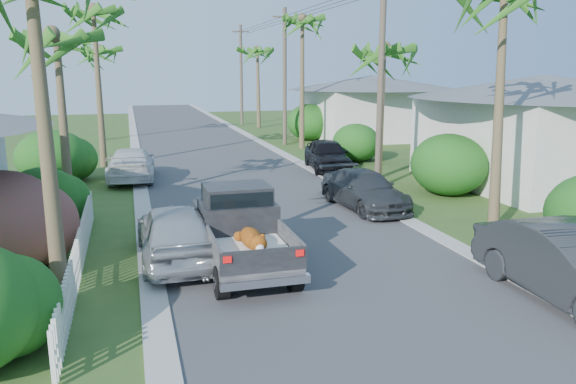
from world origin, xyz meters
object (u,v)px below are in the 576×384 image
object	(u,v)px
palm_l_c	(93,10)
utility_pole_b	(381,80)
pickup_truck	(240,226)
palm_l_b	(56,35)
palm_r_d	(258,49)
parked_car_ln	(175,233)
house_right_near	(541,134)
parked_car_rf	(327,155)
palm_l_d	(97,49)
utility_pole_d	(241,74)
parked_car_lf	(131,164)
parked_car_rn	(572,266)
house_right_far	(373,109)
parked_car_rm	(364,190)
utility_pole_c	(285,76)
palm_r_c	(302,19)
palm_r_b	(383,48)

from	to	relation	value
palm_l_c	utility_pole_b	xyz separation A→B (m)	(11.60, -9.00, -3.31)
pickup_truck	palm_l_c	xyz separation A→B (m)	(-4.02, 16.91, 6.90)
pickup_truck	palm_l_b	distance (m)	9.87
palm_r_d	palm_l_b	bearing A→B (deg)	-115.41
palm_l_c	utility_pole_b	bearing A→B (deg)	-37.81
parked_car_ln	house_right_near	distance (m)	17.82
parked_car_rf	palm_l_b	bearing A→B (deg)	-146.33
palm_l_d	utility_pole_d	world-z (taller)	utility_pole_d
palm_l_d	palm_r_d	bearing A→B (deg)	24.78
palm_l_d	palm_l_b	bearing A→B (deg)	-90.78
parked_car_lf	utility_pole_d	world-z (taller)	utility_pole_d
parked_car_rn	utility_pole_b	distance (m)	13.00
house_right_near	house_right_far	bearing A→B (deg)	90.00
utility_pole_b	utility_pole_d	distance (m)	30.00
parked_car_rm	utility_pole_b	world-z (taller)	utility_pole_b
parked_car_rf	palm_l_b	xyz separation A→B (m)	(-11.80, -5.75, 5.37)
pickup_truck	palm_r_d	world-z (taller)	palm_r_d
parked_car_rn	utility_pole_c	size ratio (longest dim) A/B	0.56
palm_l_d	utility_pole_b	bearing A→B (deg)	-60.05
parked_car_ln	palm_l_c	distance (m)	17.96
palm_l_b	palm_r_d	xyz separation A→B (m)	(13.30, 28.00, 0.59)
palm_r_d	house_right_far	size ratio (longest dim) A/B	0.89
parked_car_rn	utility_pole_c	world-z (taller)	utility_pole_c
palm_l_d	parked_car_rm	bearing A→B (deg)	-67.34
parked_car_lf	house_right_far	distance (m)	21.52
house_right_near	utility_pole_d	bearing A→B (deg)	103.43
palm_r_c	utility_pole_c	world-z (taller)	palm_r_c
palm_r_c	utility_pole_c	bearing A→B (deg)	106.70
palm_l_c	house_right_far	world-z (taller)	palm_l_c
palm_r_d	utility_pole_d	xyz separation A→B (m)	(-0.90, 3.00, -2.14)
parked_car_rf	house_right_far	xyz separation A→B (m)	(8.00, 12.25, 1.34)
parked_car_rn	parked_car_rm	world-z (taller)	parked_car_rn
utility_pole_d	palm_r_b	bearing A→B (deg)	-87.95
house_right_far	utility_pole_b	bearing A→B (deg)	-113.52
palm_l_c	palm_r_b	distance (m)	14.55
parked_car_rf	utility_pole_d	xyz separation A→B (m)	(0.60, 25.25, 3.82)
palm_l_b	pickup_truck	bearing A→B (deg)	-55.10
palm_r_b	palm_r_d	bearing A→B (deg)	90.23
palm_l_d	palm_r_b	size ratio (longest dim) A/B	1.07
utility_pole_b	palm_r_b	bearing A→B (deg)	63.43
pickup_truck	parked_car_rn	world-z (taller)	pickup_truck
parked_car_rf	palm_r_b	world-z (taller)	palm_r_b
palm_r_b	house_right_far	xyz separation A→B (m)	(6.40, 15.00, -3.83)
house_right_far	parked_car_rm	bearing A→B (deg)	-114.96
palm_l_c	utility_pole_b	world-z (taller)	palm_l_c
pickup_truck	palm_r_c	xyz separation A→B (m)	(8.18, 20.91, 7.10)
palm_l_b	palm_l_c	size ratio (longest dim) A/B	0.80
utility_pole_c	parked_car_lf	bearing A→B (deg)	-134.80
palm_r_b	palm_r_d	distance (m)	25.01
parked_car_rm	palm_l_b	bearing A→B (deg)	163.02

